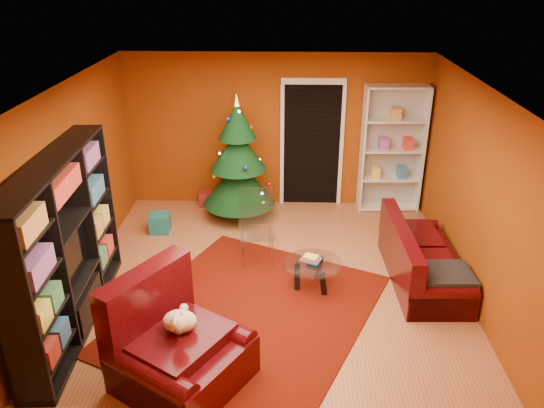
{
  "coord_description": "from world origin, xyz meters",
  "views": [
    {
      "loc": [
        0.19,
        -5.8,
        3.93
      ],
      "look_at": [
        0.0,
        0.4,
        1.05
      ],
      "focal_mm": 35.0,
      "sensor_mm": 36.0,
      "label": 1
    }
  ],
  "objects_px": {
    "rug": "(249,313)",
    "coffee_table": "(313,275)",
    "christmas_tree": "(238,160)",
    "acrylic_chair": "(257,232)",
    "sofa": "(425,254)",
    "gift_box_red": "(207,199)",
    "armchair": "(182,345)",
    "media_unit": "(64,247)",
    "gift_box_teal": "(160,223)",
    "white_bookshelf": "(392,150)",
    "dog": "(180,321)"
  },
  "relations": [
    {
      "from": "white_bookshelf",
      "to": "coffee_table",
      "type": "height_order",
      "value": "white_bookshelf"
    },
    {
      "from": "white_bookshelf",
      "to": "rug",
      "type": "bearing_deg",
      "value": -127.11
    },
    {
      "from": "sofa",
      "to": "christmas_tree",
      "type": "bearing_deg",
      "value": 53.2
    },
    {
      "from": "christmas_tree",
      "to": "white_bookshelf",
      "type": "distance_m",
      "value": 2.55
    },
    {
      "from": "sofa",
      "to": "coffee_table",
      "type": "distance_m",
      "value": 1.51
    },
    {
      "from": "media_unit",
      "to": "christmas_tree",
      "type": "height_order",
      "value": "christmas_tree"
    },
    {
      "from": "gift_box_teal",
      "to": "white_bookshelf",
      "type": "xyz_separation_m",
      "value": [
        3.73,
        0.99,
        0.91
      ]
    },
    {
      "from": "christmas_tree",
      "to": "acrylic_chair",
      "type": "height_order",
      "value": "christmas_tree"
    },
    {
      "from": "christmas_tree",
      "to": "gift_box_red",
      "type": "bearing_deg",
      "value": 144.37
    },
    {
      "from": "media_unit",
      "to": "coffee_table",
      "type": "distance_m",
      "value": 3.04
    },
    {
      "from": "armchair",
      "to": "dog",
      "type": "height_order",
      "value": "armchair"
    },
    {
      "from": "media_unit",
      "to": "sofa",
      "type": "relative_size",
      "value": 1.42
    },
    {
      "from": "coffee_table",
      "to": "acrylic_chair",
      "type": "bearing_deg",
      "value": 139.6
    },
    {
      "from": "media_unit",
      "to": "dog",
      "type": "xyz_separation_m",
      "value": [
        1.43,
        -0.87,
        -0.31
      ]
    },
    {
      "from": "rug",
      "to": "coffee_table",
      "type": "relative_size",
      "value": 4.11
    },
    {
      "from": "christmas_tree",
      "to": "gift_box_red",
      "type": "xyz_separation_m",
      "value": [
        -0.61,
        0.44,
        -0.89
      ]
    },
    {
      "from": "sofa",
      "to": "acrylic_chair",
      "type": "xyz_separation_m",
      "value": [
        -2.24,
        0.39,
        0.07
      ]
    },
    {
      "from": "media_unit",
      "to": "white_bookshelf",
      "type": "relative_size",
      "value": 1.22
    },
    {
      "from": "sofa",
      "to": "coffee_table",
      "type": "relative_size",
      "value": 2.48
    },
    {
      "from": "media_unit",
      "to": "armchair",
      "type": "height_order",
      "value": "media_unit"
    },
    {
      "from": "white_bookshelf",
      "to": "coffee_table",
      "type": "relative_size",
      "value": 2.9
    },
    {
      "from": "white_bookshelf",
      "to": "acrylic_chair",
      "type": "xyz_separation_m",
      "value": [
        -2.14,
        -1.87,
        -0.59
      ]
    },
    {
      "from": "dog",
      "to": "sofa",
      "type": "xyz_separation_m",
      "value": [
        2.86,
        1.92,
        -0.31
      ]
    },
    {
      "from": "christmas_tree",
      "to": "white_bookshelf",
      "type": "relative_size",
      "value": 0.96
    },
    {
      "from": "christmas_tree",
      "to": "armchair",
      "type": "xyz_separation_m",
      "value": [
        -0.23,
        -3.83,
        -0.54
      ]
    },
    {
      "from": "rug",
      "to": "gift_box_teal",
      "type": "distance_m",
      "value": 2.62
    },
    {
      "from": "rug",
      "to": "christmas_tree",
      "type": "height_order",
      "value": "christmas_tree"
    },
    {
      "from": "media_unit",
      "to": "dog",
      "type": "height_order",
      "value": "media_unit"
    },
    {
      "from": "gift_box_red",
      "to": "acrylic_chair",
      "type": "distance_m",
      "value": 2.16
    },
    {
      "from": "sofa",
      "to": "gift_box_red",
      "type": "bearing_deg",
      "value": 53.11
    },
    {
      "from": "sofa",
      "to": "rug",
      "type": "bearing_deg",
      "value": 108.42
    },
    {
      "from": "rug",
      "to": "gift_box_teal",
      "type": "xyz_separation_m",
      "value": [
        -1.55,
        2.1,
        0.14
      ]
    },
    {
      "from": "gift_box_teal",
      "to": "coffee_table",
      "type": "height_order",
      "value": "coffee_table"
    },
    {
      "from": "gift_box_teal",
      "to": "gift_box_red",
      "type": "relative_size",
      "value": 1.23
    },
    {
      "from": "gift_box_teal",
      "to": "armchair",
      "type": "height_order",
      "value": "armchair"
    },
    {
      "from": "armchair",
      "to": "coffee_table",
      "type": "bearing_deg",
      "value": -6.16
    },
    {
      "from": "christmas_tree",
      "to": "acrylic_chair",
      "type": "relative_size",
      "value": 2.2
    },
    {
      "from": "rug",
      "to": "sofa",
      "type": "bearing_deg",
      "value": 20.09
    },
    {
      "from": "media_unit",
      "to": "acrylic_chair",
      "type": "height_order",
      "value": "media_unit"
    },
    {
      "from": "rug",
      "to": "sofa",
      "type": "xyz_separation_m",
      "value": [
        2.27,
        0.83,
        0.39
      ]
    },
    {
      "from": "armchair",
      "to": "gift_box_red",
      "type": "bearing_deg",
      "value": 37.15
    },
    {
      "from": "christmas_tree",
      "to": "gift_box_red",
      "type": "relative_size",
      "value": 8.54
    },
    {
      "from": "dog",
      "to": "acrylic_chair",
      "type": "relative_size",
      "value": 0.42
    },
    {
      "from": "gift_box_red",
      "to": "white_bookshelf",
      "type": "distance_m",
      "value": 3.27
    },
    {
      "from": "christmas_tree",
      "to": "gift_box_teal",
      "type": "distance_m",
      "value": 1.59
    },
    {
      "from": "rug",
      "to": "gift_box_red",
      "type": "xyz_separation_m",
      "value": [
        -0.95,
        3.11,
        0.11
      ]
    },
    {
      "from": "gift_box_teal",
      "to": "dog",
      "type": "xyz_separation_m",
      "value": [
        0.96,
        -3.19,
        0.56
      ]
    },
    {
      "from": "gift_box_teal",
      "to": "gift_box_red",
      "type": "bearing_deg",
      "value": 59.46
    },
    {
      "from": "christmas_tree",
      "to": "sofa",
      "type": "distance_m",
      "value": 3.25
    },
    {
      "from": "dog",
      "to": "coffee_table",
      "type": "distance_m",
      "value": 2.23
    }
  ]
}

